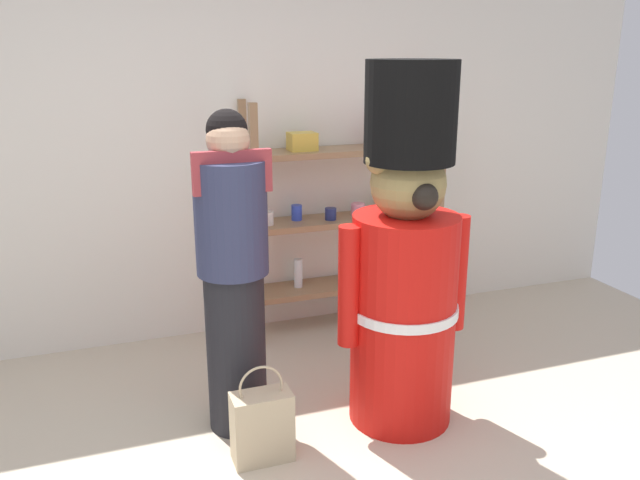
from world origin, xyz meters
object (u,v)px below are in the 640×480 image
object	(u,v)px
merchandise_shelf	(344,214)
shopping_bag	(262,426)
teddy_bear_guard	(405,268)
person_shopper	(233,273)

from	to	relation	value
merchandise_shelf	shopping_bag	xyz separation A→B (m)	(-0.97, -1.40, -0.62)
merchandise_shelf	teddy_bear_guard	world-z (taller)	teddy_bear_guard
teddy_bear_guard	person_shopper	distance (m)	0.86
teddy_bear_guard	person_shopper	bearing A→B (deg)	165.52
person_shopper	teddy_bear_guard	bearing A→B (deg)	-14.48
merchandise_shelf	shopping_bag	distance (m)	1.81
teddy_bear_guard	shopping_bag	world-z (taller)	teddy_bear_guard
merchandise_shelf	person_shopper	xyz separation A→B (m)	(-1.01, -1.06, 0.04)
shopping_bag	person_shopper	bearing A→B (deg)	96.69
merchandise_shelf	teddy_bear_guard	size ratio (longest dim) A/B	0.86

